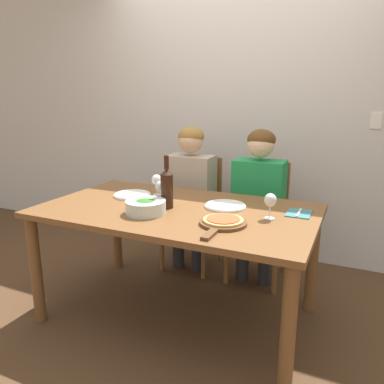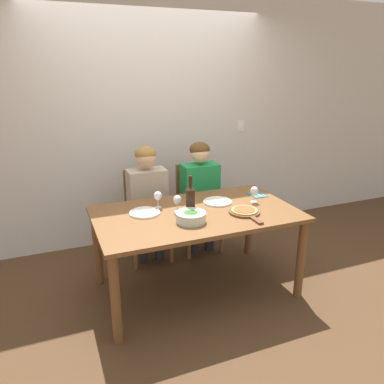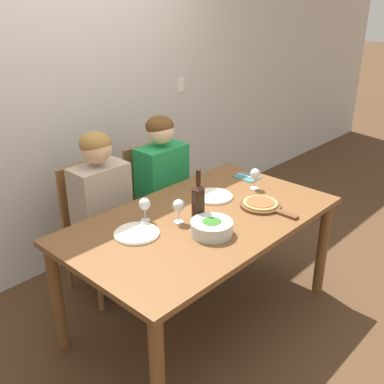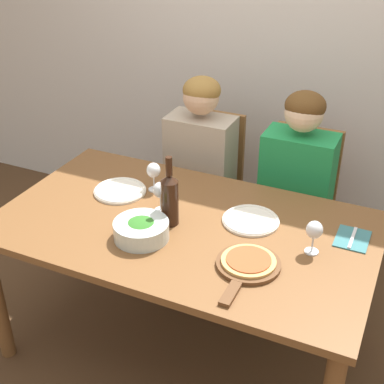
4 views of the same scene
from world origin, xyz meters
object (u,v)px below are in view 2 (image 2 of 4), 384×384
(chair_right, at_px, (196,205))
(person_woman, at_px, (148,194))
(dinner_plate_right, at_px, (218,202))
(chair_left, at_px, (146,212))
(fork_on_napkin, at_px, (257,195))
(pizza_on_board, at_px, (245,212))
(wine_glass_left, at_px, (158,196))
(dinner_plate_left, at_px, (145,213))
(wine_glass_right, at_px, (254,191))
(wine_bottle, at_px, (190,199))
(person_man, at_px, (200,188))
(wine_glass_centre, at_px, (177,201))
(broccoli_bowl, at_px, (191,217))

(chair_right, height_order, person_woman, person_woman)
(chair_right, xyz_separation_m, dinner_plate_right, (-0.07, -0.67, 0.27))
(chair_left, xyz_separation_m, fork_on_napkin, (0.95, -0.62, 0.27))
(pizza_on_board, xyz_separation_m, wine_glass_left, (-0.64, 0.40, 0.09))
(dinner_plate_left, height_order, wine_glass_right, wine_glass_right)
(chair_right, height_order, wine_bottle, wine_bottle)
(chair_right, height_order, wine_glass_right, chair_right)
(person_woman, height_order, wine_glass_right, person_woman)
(person_man, xyz_separation_m, wine_glass_right, (0.24, -0.67, 0.14))
(chair_left, xyz_separation_m, chair_right, (0.57, 0.00, 0.00))
(wine_glass_left, height_order, wine_glass_centre, same)
(dinner_plate_left, relative_size, fork_on_napkin, 1.46)
(chair_right, height_order, person_man, person_man)
(dinner_plate_left, distance_m, wine_glass_right, 1.01)
(chair_left, xyz_separation_m, person_woman, (0.00, -0.12, 0.23))
(person_woman, xyz_separation_m, dinner_plate_right, (0.51, -0.56, 0.04))
(chair_left, distance_m, wine_glass_right, 1.19)
(dinner_plate_left, bearing_deg, pizza_on_board, -21.54)
(dinner_plate_right, bearing_deg, chair_right, 84.33)
(person_woman, bearing_deg, chair_left, 90.00)
(broccoli_bowl, relative_size, wine_glass_left, 1.61)
(person_woman, relative_size, person_man, 1.00)
(wine_bottle, distance_m, pizza_on_board, 0.47)
(fork_on_napkin, bearing_deg, pizza_on_board, -132.78)
(person_man, relative_size, wine_glass_centre, 7.95)
(pizza_on_board, bearing_deg, wine_glass_left, 147.94)
(person_man, height_order, wine_glass_right, person_man)
(wine_glass_left, bearing_deg, dinner_plate_left, -148.06)
(person_woman, relative_size, fork_on_napkin, 6.67)
(broccoli_bowl, bearing_deg, dinner_plate_right, 39.34)
(person_woman, bearing_deg, wine_bottle, -76.32)
(dinner_plate_left, xyz_separation_m, wine_glass_centre, (0.27, -0.07, 0.10))
(person_man, xyz_separation_m, dinner_plate_left, (-0.75, -0.57, 0.04))
(pizza_on_board, bearing_deg, broccoli_bowl, 179.51)
(person_woman, distance_m, broccoli_bowl, 0.89)
(wine_bottle, relative_size, dinner_plate_left, 1.27)
(person_man, bearing_deg, person_woman, 180.00)
(pizza_on_board, height_order, wine_glass_centre, wine_glass_centre)
(broccoli_bowl, distance_m, wine_glass_centre, 0.25)
(wine_bottle, bearing_deg, broccoli_bowl, -110.74)
(dinner_plate_right, bearing_deg, person_man, 83.16)
(person_man, height_order, dinner_plate_right, person_man)
(fork_on_napkin, bearing_deg, person_man, 127.12)
(broccoli_bowl, height_order, wine_glass_right, wine_glass_right)
(broccoli_bowl, distance_m, wine_glass_left, 0.43)
(wine_glass_centre, bearing_deg, person_woman, 97.71)
(fork_on_napkin, bearing_deg, wine_glass_left, 178.58)
(broccoli_bowl, bearing_deg, wine_glass_centre, 96.81)
(fork_on_napkin, bearing_deg, broccoli_bowl, -156.04)
(wine_glass_right, bearing_deg, fork_on_napkin, 50.33)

